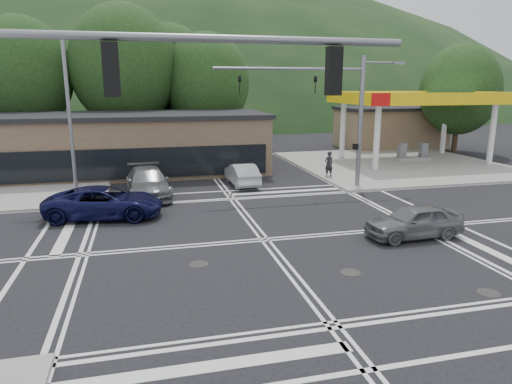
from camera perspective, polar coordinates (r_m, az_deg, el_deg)
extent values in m
plane|color=black|center=(19.16, 1.09, -5.99)|extent=(120.00, 120.00, 0.00)
cube|color=gray|center=(38.47, 17.18, 3.35)|extent=(16.00, 16.00, 0.15)
cylinder|color=silver|center=(34.94, 14.87, 6.57)|extent=(0.44, 0.44, 5.00)
cylinder|color=silver|center=(40.28, 10.79, 7.62)|extent=(0.44, 0.44, 5.00)
cylinder|color=silver|center=(40.67, 27.43, 6.42)|extent=(0.44, 0.44, 5.00)
cylinder|color=silver|center=(45.34, 22.47, 7.46)|extent=(0.44, 0.44, 5.00)
cube|color=silver|center=(39.88, 19.47, 11.08)|extent=(12.00, 8.00, 0.60)
cube|color=yellow|center=(36.59, 22.92, 10.67)|extent=(12.20, 0.25, 0.90)
cube|color=yellow|center=(43.29, 16.55, 11.41)|extent=(12.20, 0.25, 0.90)
cube|color=yellow|center=(36.97, 11.50, 11.45)|extent=(0.25, 8.20, 0.90)
cube|color=yellow|center=(43.44, 26.24, 10.61)|extent=(0.25, 8.20, 0.90)
cube|color=red|center=(33.50, 15.34, 11.08)|extent=(1.40, 0.12, 0.90)
cube|color=gray|center=(40.33, 18.92, 3.91)|extent=(3.00, 1.00, 0.30)
cube|color=slate|center=(39.70, 17.78, 4.88)|extent=(0.60, 0.50, 1.30)
cube|color=slate|center=(40.78, 20.18, 4.91)|extent=(0.60, 0.50, 1.30)
cube|color=#846B4F|center=(49.31, 16.41, 7.62)|extent=(10.00, 6.00, 3.80)
cube|color=brown|center=(34.90, -19.28, 5.43)|extent=(24.00, 8.00, 4.00)
ellipsoid|color=#173116|center=(107.75, -11.48, 9.68)|extent=(252.00, 126.00, 140.00)
cylinder|color=#382619|center=(42.68, -26.58, 6.66)|extent=(0.50, 0.50, 4.84)
ellipsoid|color=black|center=(42.51, -27.25, 12.98)|extent=(8.00, 8.00, 9.20)
cylinder|color=#382619|center=(41.65, -15.74, 7.73)|extent=(0.50, 0.50, 5.28)
ellipsoid|color=black|center=(41.51, -16.20, 14.83)|extent=(9.00, 9.00, 10.35)
cylinder|color=#382619|center=(42.05, -6.06, 7.60)|extent=(0.50, 0.50, 4.40)
ellipsoid|color=black|center=(41.85, -6.21, 13.46)|extent=(7.60, 7.60, 8.74)
cylinder|color=#382619|center=(45.71, -10.53, 8.18)|extent=(0.50, 0.50, 4.84)
ellipsoid|color=black|center=(45.55, -10.79, 14.11)|extent=(8.40, 8.40, 9.66)
cylinder|color=#382619|center=(47.38, 23.68, 6.93)|extent=(0.50, 0.50, 3.96)
ellipsoid|color=black|center=(47.18, 24.12, 11.59)|extent=(7.20, 7.20, 8.28)
cylinder|color=slate|center=(26.80, -22.25, 8.41)|extent=(0.20, 0.20, 9.00)
cylinder|color=slate|center=(26.85, -23.07, 17.36)|extent=(2.20, 0.12, 0.12)
cube|color=slate|center=(26.71, -20.63, 17.59)|extent=(0.60, 0.25, 0.15)
cylinder|color=slate|center=(28.81, 12.91, 8.33)|extent=(0.28, 0.28, 8.00)
cylinder|color=slate|center=(27.01, 4.39, 15.11)|extent=(9.00, 0.16, 0.16)
imported|color=black|center=(27.50, 7.41, 13.13)|extent=(0.16, 0.20, 1.00)
imported|color=black|center=(26.22, -2.06, 13.23)|extent=(0.16, 0.20, 1.00)
cylinder|color=slate|center=(29.30, 15.46, 15.33)|extent=(2.40, 0.12, 0.12)
cube|color=slate|center=(29.84, 17.37, 15.16)|extent=(0.70, 0.30, 0.15)
cube|color=black|center=(28.84, 12.32, 5.57)|extent=(0.25, 0.30, 0.35)
cylinder|color=slate|center=(9.36, -8.23, 18.51)|extent=(9.00, 0.16, 0.16)
cube|color=black|center=(9.28, -17.65, 14.37)|extent=(0.30, 0.25, 1.00)
cube|color=black|center=(10.08, 9.69, 14.66)|extent=(0.30, 0.25, 1.00)
imported|color=#0B0D34|center=(23.23, -18.41, -1.25)|extent=(5.80, 3.26, 1.53)
imported|color=slate|center=(20.37, 19.12, -3.47)|extent=(4.21, 1.81, 1.42)
imported|color=#ACAFB3|center=(29.41, -1.78, 2.26)|extent=(1.62, 4.29, 1.40)
imported|color=silver|center=(36.39, -4.02, 4.42)|extent=(2.33, 4.51, 1.47)
imported|color=#5B5E60|center=(27.03, -13.37, 1.17)|extent=(2.75, 5.80, 1.63)
imported|color=black|center=(31.56, 9.09, 3.46)|extent=(0.70, 0.53, 1.75)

